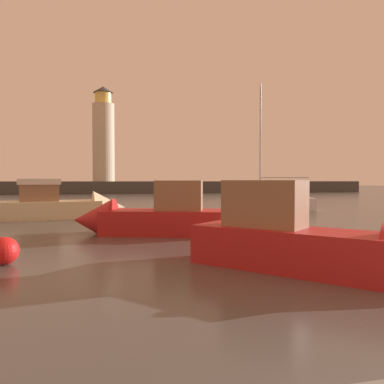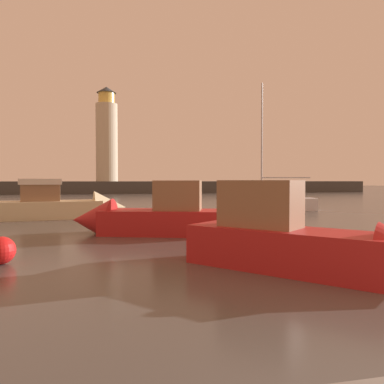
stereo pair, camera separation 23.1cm
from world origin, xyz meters
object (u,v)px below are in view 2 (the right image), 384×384
object	(u,v)px
motorboat_2	(307,243)
motorboat_5	(143,217)
motorboat_1	(68,206)
sailboat_moored	(270,203)
lighthouse	(107,137)
mooring_buoy	(1,250)

from	to	relation	value
motorboat_2	motorboat_5	distance (m)	8.23
motorboat_1	sailboat_moored	bearing A→B (deg)	11.38
motorboat_2	sailboat_moored	xyz separation A→B (m)	(7.12, 17.94, -0.21)
motorboat_5	sailboat_moored	size ratio (longest dim) A/B	0.70
motorboat_5	lighthouse	bearing A→B (deg)	91.96
lighthouse	sailboat_moored	bearing A→B (deg)	-73.19
lighthouse	motorboat_2	bearing A→B (deg)	-85.06
lighthouse	motorboat_5	size ratio (longest dim) A/B	2.44
motorboat_1	motorboat_2	xyz separation A→B (m)	(7.05, -15.09, -0.00)
motorboat_2	mooring_buoy	size ratio (longest dim) A/B	7.52
motorboat_1	mooring_buoy	distance (m)	12.49
motorboat_2	mooring_buoy	world-z (taller)	motorboat_2
motorboat_1	motorboat_5	world-z (taller)	motorboat_1
motorboat_5	mooring_buoy	bearing A→B (deg)	-130.61
sailboat_moored	mooring_buoy	bearing A→B (deg)	-133.67
sailboat_moored	lighthouse	bearing A→B (deg)	106.81
mooring_buoy	motorboat_5	bearing A→B (deg)	49.39
lighthouse	mooring_buoy	distance (m)	56.39
motorboat_5	sailboat_moored	xyz separation A→B (m)	(10.41, 10.41, -0.20)
lighthouse	motorboat_2	xyz separation A→B (m)	(5.03, -58.17, -9.01)
lighthouse	motorboat_5	distance (m)	51.46
lighthouse	motorboat_5	bearing A→B (deg)	-88.04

